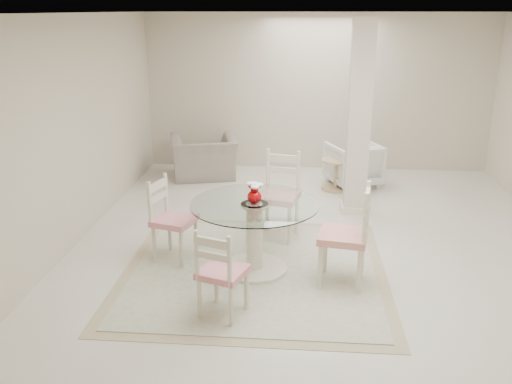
# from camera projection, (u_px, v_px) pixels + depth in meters

# --- Properties ---
(ground) EXTENTS (7.00, 7.00, 0.00)m
(ground) POSITION_uv_depth(u_px,v_px,m) (321.00, 247.00, 6.57)
(ground) COLOR white
(ground) RESTS_ON ground
(room_shell) EXTENTS (6.02, 7.02, 2.71)m
(room_shell) POSITION_uv_depth(u_px,v_px,m) (328.00, 93.00, 5.97)
(room_shell) COLOR beige
(room_shell) RESTS_ON ground
(column) EXTENTS (0.30, 0.30, 2.70)m
(column) POSITION_uv_depth(u_px,v_px,m) (359.00, 117.00, 7.32)
(column) COLOR beige
(column) RESTS_ON ground
(area_rug) EXTENTS (2.87, 2.87, 0.02)m
(area_rug) POSITION_uv_depth(u_px,v_px,m) (255.00, 270.00, 5.97)
(area_rug) COLOR tan
(area_rug) RESTS_ON ground
(dining_table) EXTENTS (1.37, 1.37, 0.79)m
(dining_table) POSITION_uv_depth(u_px,v_px,m) (254.00, 237.00, 5.85)
(dining_table) COLOR #FBEECE
(dining_table) RESTS_ON ground
(red_vase) EXTENTS (0.18, 0.17, 0.23)m
(red_vase) POSITION_uv_depth(u_px,v_px,m) (255.00, 193.00, 5.68)
(red_vase) COLOR #A40508
(red_vase) RESTS_ON dining_table
(dining_chair_east) EXTENTS (0.55, 0.55, 1.20)m
(dining_chair_east) POSITION_uv_depth(u_px,v_px,m) (351.00, 229.00, 5.48)
(dining_chair_east) COLOR #EDE6C2
(dining_chair_east) RESTS_ON ground
(dining_chair_north) EXTENTS (0.57, 0.57, 1.20)m
(dining_chair_north) POSITION_uv_depth(u_px,v_px,m) (280.00, 189.00, 6.70)
(dining_chair_north) COLOR beige
(dining_chair_north) RESTS_ON ground
(dining_chair_west) EXTENTS (0.53, 0.53, 1.07)m
(dining_chair_west) POSITION_uv_depth(u_px,v_px,m) (169.00, 213.00, 6.09)
(dining_chair_west) COLOR beige
(dining_chair_west) RESTS_ON ground
(dining_chair_south) EXTENTS (0.51, 0.51, 0.99)m
(dining_chair_south) POSITION_uv_depth(u_px,v_px,m) (219.00, 267.00, 4.89)
(dining_chair_south) COLOR beige
(dining_chair_south) RESTS_ON ground
(recliner_taupe) EXTENTS (1.27, 1.17, 0.70)m
(recliner_taupe) POSITION_uv_depth(u_px,v_px,m) (204.00, 157.00, 9.20)
(recliner_taupe) COLOR gray
(recliner_taupe) RESTS_ON ground
(armchair_white) EXTENTS (0.99, 1.00, 0.70)m
(armchair_white) POSITION_uv_depth(u_px,v_px,m) (353.00, 164.00, 8.79)
(armchair_white) COLOR white
(armchair_white) RESTS_ON ground
(side_table) EXTENTS (0.47, 0.47, 0.49)m
(side_table) POSITION_uv_depth(u_px,v_px,m) (336.00, 176.00, 8.61)
(side_table) COLOR tan
(side_table) RESTS_ON ground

